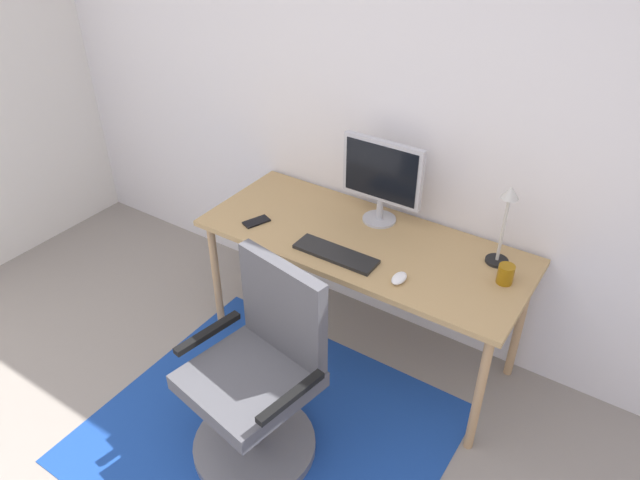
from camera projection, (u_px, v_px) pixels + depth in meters
name	position (u px, v px, depth m)	size (l,w,h in m)	color
wall_back	(422.00, 116.00, 3.00)	(6.00, 0.10, 2.60)	silver
area_rug	(268.00, 433.00, 2.97)	(1.64, 1.47, 0.01)	#194094
desk	(363.00, 250.00, 3.09)	(1.70, 0.70, 0.76)	tan
monitor	(382.00, 175.00, 3.05)	(0.44, 0.18, 0.46)	#B2B2B7
keyboard	(336.00, 254.00, 2.93)	(0.43, 0.13, 0.02)	black
computer_mouse	(399.00, 278.00, 2.76)	(0.06, 0.10, 0.03)	white
coffee_cup	(506.00, 274.00, 2.73)	(0.08, 0.08, 0.09)	#8D5D0C
cell_phone	(256.00, 222.00, 3.19)	(0.07, 0.14, 0.01)	black
desk_lamp	(506.00, 217.00, 2.75)	(0.11, 0.11, 0.42)	black
office_chair	(259.00, 385.00, 2.72)	(0.64, 0.59, 0.99)	slate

